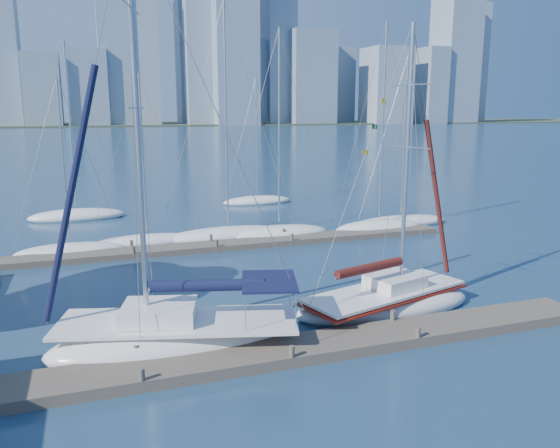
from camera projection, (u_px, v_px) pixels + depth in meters
name	position (u px, v px, depth m)	size (l,w,h in m)	color
ground	(283.00, 357.00, 19.56)	(700.00, 700.00, 0.00)	#182F4D
near_dock	(283.00, 352.00, 19.52)	(26.00, 2.00, 0.40)	#4F443A
far_dock	(229.00, 245.00, 34.95)	(30.00, 1.80, 0.36)	#4F443A
far_shore	(99.00, 125.00, 315.28)	(800.00, 100.00, 1.50)	#38472D
sailboat_navy	(177.00, 318.00, 20.04)	(9.88, 5.46, 15.68)	white
sailboat_maroon	(386.00, 289.00, 23.83)	(8.76, 4.90, 12.74)	white
bg_boat_0	(71.00, 251.00, 33.33)	(6.78, 4.13, 10.85)	white
bg_boat_1	(147.00, 241.00, 35.83)	(7.11, 3.18, 11.18)	white
bg_boat_2	(228.00, 234.00, 37.35)	(9.18, 4.10, 15.83)	white
bg_boat_3	(279.00, 233.00, 37.80)	(7.51, 3.99, 14.27)	white
bg_boat_4	(379.00, 227.00, 39.82)	(7.07, 3.05, 14.98)	white
bg_boat_5	(401.00, 222.00, 41.79)	(8.23, 3.44, 12.92)	white
bg_boat_6	(77.00, 215.00, 44.05)	(7.85, 4.19, 14.35)	white
bg_boat_7	(257.00, 201.00, 51.38)	(6.89, 3.70, 11.90)	white
skyline	(135.00, 57.00, 286.78)	(503.12, 51.31, 106.41)	slate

